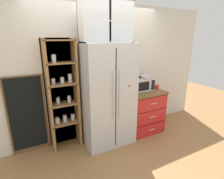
% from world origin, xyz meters
% --- Properties ---
extents(ground_plane, '(10.80, 10.80, 0.00)m').
position_xyz_m(ground_plane, '(0.00, 0.00, 0.00)').
color(ground_plane, '#9E7042').
extents(wall_back_cream, '(5.09, 0.10, 2.55)m').
position_xyz_m(wall_back_cream, '(0.00, 0.40, 1.27)').
color(wall_back_cream, silver).
rests_on(wall_back_cream, ground).
extents(refrigerator, '(0.91, 0.69, 1.85)m').
position_xyz_m(refrigerator, '(0.00, 0.02, 0.93)').
color(refrigerator, silver).
rests_on(refrigerator, ground).
extents(pantry_shelf_column, '(0.55, 0.32, 1.93)m').
position_xyz_m(pantry_shelf_column, '(-0.75, 0.28, 0.99)').
color(pantry_shelf_column, brown).
rests_on(pantry_shelf_column, ground).
extents(counter_cabinet, '(0.76, 0.65, 0.89)m').
position_xyz_m(counter_cabinet, '(0.86, 0.04, 0.45)').
color(counter_cabinet, red).
rests_on(counter_cabinet, ground).
extents(microwave, '(0.44, 0.33, 0.26)m').
position_xyz_m(microwave, '(0.82, 0.09, 1.02)').
color(microwave, silver).
rests_on(microwave, counter_cabinet).
extents(coffee_maker, '(0.17, 0.20, 0.31)m').
position_xyz_m(coffee_maker, '(0.86, 0.05, 1.04)').
color(coffee_maker, '#B7B7BC').
rests_on(coffee_maker, counter_cabinet).
extents(mug_red, '(0.11, 0.08, 0.08)m').
position_xyz_m(mug_red, '(1.17, 0.01, 0.93)').
color(mug_red, red).
rests_on(mug_red, counter_cabinet).
extents(mug_sage, '(0.11, 0.07, 0.09)m').
position_xyz_m(mug_sage, '(0.86, -0.02, 0.93)').
color(mug_sage, '#8CA37F').
rests_on(mug_sage, counter_cabinet).
extents(bottle_green, '(0.07, 0.07, 0.25)m').
position_xyz_m(bottle_green, '(0.86, 0.05, 1.00)').
color(bottle_green, '#285B33').
rests_on(bottle_green, counter_cabinet).
extents(upper_cabinet, '(0.87, 0.32, 0.67)m').
position_xyz_m(upper_cabinet, '(0.00, 0.07, 2.18)').
color(upper_cabinet, silver).
rests_on(upper_cabinet, refrigerator).
extents(chalkboard_menu, '(0.60, 0.04, 1.36)m').
position_xyz_m(chalkboard_menu, '(-1.34, 0.33, 0.68)').
color(chalkboard_menu, brown).
rests_on(chalkboard_menu, ground).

